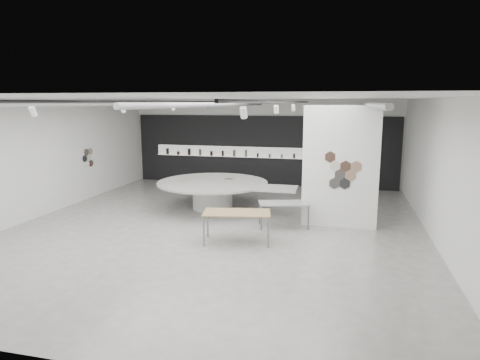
% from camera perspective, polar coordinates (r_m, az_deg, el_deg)
% --- Properties ---
extents(room, '(12.02, 14.02, 3.82)m').
position_cam_1_polar(room, '(12.49, -3.52, 2.90)').
color(room, '#9C9A93').
rests_on(room, ground).
extents(back_wall_display, '(11.80, 0.27, 3.10)m').
position_cam_1_polar(back_wall_display, '(19.23, 2.76, 3.92)').
color(back_wall_display, black).
rests_on(back_wall_display, ground).
extents(partition_column, '(2.20, 0.38, 3.60)m').
position_cam_1_polar(partition_column, '(12.95, 13.23, 1.68)').
color(partition_column, white).
rests_on(partition_column, ground).
extents(display_island, '(4.96, 3.91, 0.98)m').
position_cam_1_polar(display_island, '(14.89, -3.40, -1.51)').
color(display_island, white).
rests_on(display_island, ground).
extents(sample_table_wood, '(1.89, 1.19, 0.82)m').
position_cam_1_polar(sample_table_wood, '(11.35, -0.41, -4.58)').
color(sample_table_wood, '#9F7B52').
rests_on(sample_table_wood, ground).
extents(sample_table_stone, '(1.60, 1.11, 0.75)m').
position_cam_1_polar(sample_table_stone, '(12.79, 5.83, -3.29)').
color(sample_table_stone, gray).
rests_on(sample_table_stone, ground).
extents(kitchen_counter, '(1.47, 0.67, 1.13)m').
position_cam_1_polar(kitchen_counter, '(18.63, 13.44, -0.09)').
color(kitchen_counter, white).
rests_on(kitchen_counter, ground).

